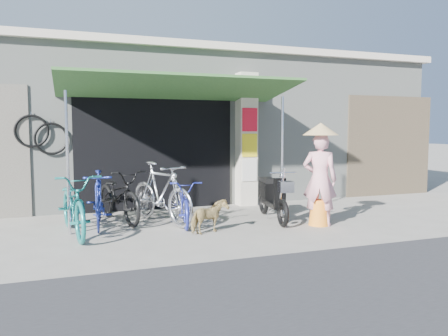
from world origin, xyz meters
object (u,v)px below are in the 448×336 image
object	(u,v)px
bike_black	(119,195)
street_dog	(209,217)
bike_silver	(161,193)
bike_navy	(184,202)
bike_blue	(99,199)
bike_teal	(74,204)
moped	(272,197)
nun	(320,175)

from	to	relation	value
bike_black	street_dog	distance (m)	1.99
bike_silver	street_dog	size ratio (longest dim) A/B	2.86
bike_black	bike_navy	xyz separation A→B (m)	(1.10, -0.64, -0.08)
bike_navy	bike_blue	bearing A→B (deg)	179.01
bike_silver	bike_navy	world-z (taller)	bike_silver
bike_teal	bike_navy	world-z (taller)	bike_teal
bike_blue	bike_black	xyz separation A→B (m)	(0.39, 0.37, -0.00)
bike_navy	bike_black	bearing A→B (deg)	158.97
bike_black	moped	size ratio (longest dim) A/B	1.09
moped	bike_blue	bearing A→B (deg)	-179.14
bike_teal	moped	xyz separation A→B (m)	(3.59, 0.03, -0.07)
bike_teal	nun	world-z (taller)	nun
bike_black	bike_teal	bearing A→B (deg)	-149.44
bike_black	bike_silver	distance (m)	0.84
bike_black	moped	xyz separation A→B (m)	(2.79, -0.82, -0.05)
street_dog	bike_silver	bearing A→B (deg)	7.47
bike_blue	nun	distance (m)	3.97
bike_silver	bike_teal	bearing A→B (deg)	172.79
bike_black	nun	distance (m)	3.74
bike_teal	bike_navy	size ratio (longest dim) A/B	1.24
bike_teal	bike_blue	size ratio (longest dim) A/B	1.18
bike_teal	bike_black	size ratio (longest dim) A/B	1.03
bike_black	bike_silver	size ratio (longest dim) A/B	1.00
nun	bike_teal	bearing A→B (deg)	27.08
street_dog	bike_black	bearing A→B (deg)	19.61
bike_teal	bike_silver	xyz separation A→B (m)	(1.52, 0.42, 0.05)
bike_silver	bike_navy	distance (m)	0.46
bike_blue	street_dog	size ratio (longest dim) A/B	2.51
bike_blue	moped	distance (m)	3.21
bike_blue	nun	xyz separation A→B (m)	(3.77, -1.17, 0.41)
bike_silver	street_dog	distance (m)	1.24
street_dog	bike_teal	bearing A→B (deg)	51.43
bike_black	nun	bearing A→B (deg)	-40.46
bike_black	street_dog	size ratio (longest dim) A/B	2.86
bike_teal	nun	bearing A→B (deg)	-17.46
bike_silver	street_dog	bearing A→B (deg)	-83.13
bike_silver	nun	bearing A→B (deg)	-45.45
bike_black	street_dog	world-z (taller)	bike_black
street_dog	nun	bearing A→B (deg)	-113.95
bike_silver	nun	size ratio (longest dim) A/B	1.02
nun	bike_black	bearing A→B (deg)	11.97
bike_teal	bike_silver	world-z (taller)	bike_silver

